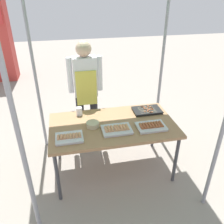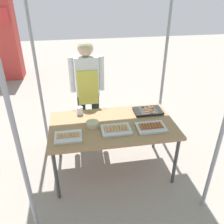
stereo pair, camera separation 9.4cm
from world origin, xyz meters
The scene contains 9 objects.
ground_plane centered at (0.00, 0.00, 0.00)m, with size 18.00×18.00×0.00m, color gray.
stall_table centered at (0.00, 0.00, 0.70)m, with size 1.60×0.90×0.75m.
tray_grilled_sausages centered at (-0.56, -0.22, 0.77)m, with size 0.32×0.24×0.05m.
tray_meat_skewers centered at (0.54, 0.23, 0.77)m, with size 0.39×0.26×0.04m.
tray_pork_links centered at (0.45, -0.18, 0.77)m, with size 0.36×0.25×0.05m.
tray_spring_rolls centered at (0.01, -0.16, 0.77)m, with size 0.36×0.25×0.05m.
condiment_bowl centered at (-0.26, -0.01, 0.78)m, with size 0.16×0.16×0.06m, color #BFB28C.
drink_cup_near_edge centered at (-0.40, 0.33, 0.81)m, with size 0.08×0.08×0.11m, color white.
vendor_woman centered at (-0.25, 0.80, 0.98)m, with size 0.52×0.23×1.64m.
Camera 1 is at (-0.53, -2.47, 2.32)m, focal length 37.24 mm.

